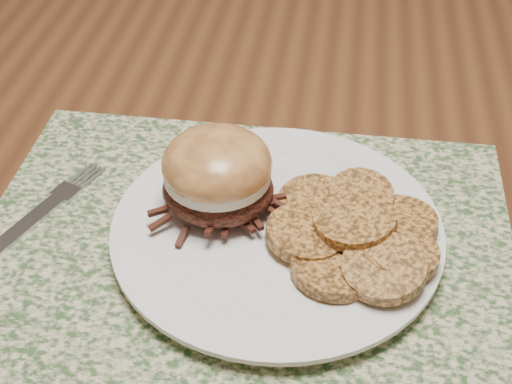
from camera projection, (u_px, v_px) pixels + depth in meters
The scene contains 6 objects.
dining_table at pixel (329, 219), 0.74m from camera, with size 1.50×0.90×0.75m.
placemat at pixel (244, 242), 0.60m from camera, with size 0.45×0.33×0.00m, color #335129.
dinner_plate at pixel (277, 231), 0.60m from camera, with size 0.26×0.26×0.02m, color white.
pork_sandwich at pixel (217, 174), 0.59m from camera, with size 0.10×0.10×0.07m.
roasted_potatoes at pixel (356, 233), 0.57m from camera, with size 0.14×0.17×0.03m.
fork at pixel (29, 223), 0.61m from camera, with size 0.09×0.18×0.00m.
Camera 1 is at (0.00, -0.55, 1.18)m, focal length 50.00 mm.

